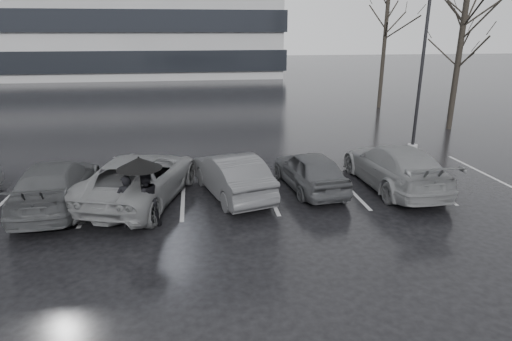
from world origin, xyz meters
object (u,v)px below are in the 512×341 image
object	(u,v)px
car_west_a	(231,175)
lamp_post	(422,65)
pedestrian_left	(127,201)
car_main	(310,170)
tree_north	(384,44)
car_east	(394,166)
tree_ne	(458,58)
car_west_c	(56,184)
car_west_b	(140,177)
pedestrian_right	(146,199)
tree_east	(460,53)

from	to	relation	value
car_west_a	lamp_post	distance (m)	10.28
pedestrian_left	car_main	bearing A→B (deg)	-170.35
car_main	tree_north	world-z (taller)	tree_north
car_east	lamp_post	distance (m)	6.31
car_west_a	tree_ne	xyz separation A→B (m)	(15.11, 12.08, 2.81)
car_main	tree_ne	bearing A→B (deg)	-143.47
car_west_c	car_east	xyz separation A→B (m)	(10.91, 0.17, 0.03)
car_main	car_west_c	distance (m)	8.02
pedestrian_left	lamp_post	size ratio (longest dim) A/B	0.19
car_west_a	car_east	distance (m)	5.57
car_west_b	pedestrian_right	distance (m)	2.07
car_west_c	car_east	distance (m)	10.91
car_main	pedestrian_right	xyz separation A→B (m)	(-5.17, -2.23, 0.15)
tree_east	pedestrian_left	bearing A→B (deg)	-147.14
car_west_a	car_west_b	xyz separation A→B (m)	(-2.89, -0.03, 0.05)
pedestrian_left	tree_east	xyz separation A→B (m)	(15.61, 10.08, 3.25)
car_main	tree_north	bearing A→B (deg)	-128.18
lamp_post	car_west_c	bearing A→B (deg)	-161.20
pedestrian_right	tree_north	bearing A→B (deg)	-156.31
car_main	tree_ne	world-z (taller)	tree_ne
tree_ne	tree_north	size ratio (longest dim) A/B	0.82
car_west_a	car_west_b	distance (m)	2.90
car_west_b	tree_east	world-z (taller)	tree_east
pedestrian_left	tree_east	world-z (taller)	tree_east
tree_east	car_west_a	bearing A→B (deg)	-147.35
car_west_b	pedestrian_right	world-z (taller)	pedestrian_right
car_west_b	tree_east	bearing A→B (deg)	-135.65
car_main	car_west_b	world-z (taller)	car_west_b
car_east	pedestrian_left	distance (m)	8.79
car_east	car_main	bearing A→B (deg)	-5.70
car_west_c	car_west_a	bearing A→B (deg)	179.14
car_west_a	car_east	bearing A→B (deg)	164.09
car_west_a	lamp_post	bearing A→B (deg)	-167.91
car_main	pedestrian_left	size ratio (longest dim) A/B	2.59
car_west_c	lamp_post	bearing A→B (deg)	-164.02
pedestrian_left	pedestrian_right	bearing A→B (deg)	162.37
car_west_a	pedestrian_left	distance (m)	3.60
lamp_post	car_east	bearing A→B (deg)	-124.16
car_west_a	tree_east	size ratio (longest dim) A/B	0.52
pedestrian_right	car_west_b	bearing A→B (deg)	-105.98
car_west_b	car_east	bearing A→B (deg)	-163.17
car_east	tree_ne	xyz separation A→B (m)	(9.55, 12.10, 2.76)
tree_north	car_west_b	bearing A→B (deg)	-133.84
car_west_b	pedestrian_right	xyz separation A→B (m)	(0.39, -2.03, 0.07)
car_east	lamp_post	xyz separation A→B (m)	(3.13, 4.61, 2.95)
pedestrian_left	lamp_post	xyz separation A→B (m)	(11.69, 6.60, 2.94)
car_west_a	lamp_post	world-z (taller)	lamp_post
car_west_a	car_west_c	size ratio (longest dim) A/B	0.86
car_east	lamp_post	size ratio (longest dim) A/B	0.63
car_main	pedestrian_left	bearing A→B (deg)	13.82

